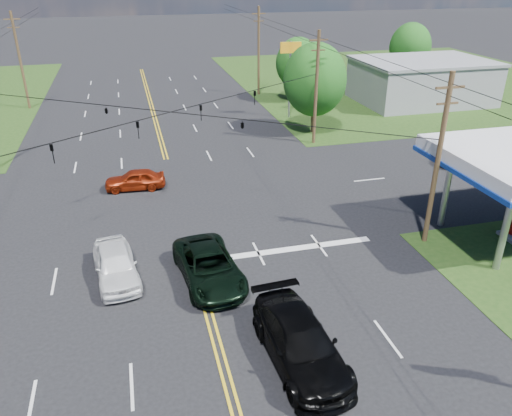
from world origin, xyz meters
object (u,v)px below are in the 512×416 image
object	(u,v)px
pole_se	(438,160)
retail_ne	(421,82)
tree_right_b	(298,63)
pickup_white	(116,264)
pickup_dkgreen	(209,266)
suv_black	(300,342)
pole_left_far	(20,60)
pole_ne	(316,87)
pole_right_far	(259,50)
tree_right_a	(315,80)
tree_far_r	(410,47)

from	to	relation	value
pole_se	retail_ne	bearing A→B (deg)	59.62
tree_right_b	pickup_white	world-z (taller)	tree_right_b
pickup_dkgreen	suv_black	world-z (taller)	suv_black
pole_left_far	pole_ne	bearing A→B (deg)	-36.16
pickup_dkgreen	pickup_white	size ratio (longest dim) A/B	1.19
pole_ne	pole_right_far	world-z (taller)	pole_right_far
pole_ne	pole_right_far	distance (m)	19.00
pickup_white	pole_ne	bearing A→B (deg)	38.92
pole_left_far	pole_right_far	size ratio (longest dim) A/B	1.00
pickup_white	tree_right_b	bearing A→B (deg)	50.80
tree_right_b	pickup_dkgreen	distance (m)	37.58
retail_ne	tree_right_b	size ratio (longest dim) A/B	1.98
retail_ne	suv_black	world-z (taller)	retail_ne
pole_right_far	tree_right_a	distance (m)	16.03
pole_right_far	tree_right_a	bearing A→B (deg)	-86.42
tree_right_b	pickup_dkgreen	bearing A→B (deg)	-115.31
pole_se	pole_right_far	xyz separation A→B (m)	(0.00, 37.00, 0.25)
retail_ne	suv_black	size ratio (longest dim) A/B	2.27
pole_left_far	pole_right_far	bearing A→B (deg)	0.00
pole_ne	suv_black	distance (m)	27.46
pole_right_far	pickup_white	xyz separation A→B (m)	(-16.95, -36.52, -4.34)
pickup_white	tree_right_a	bearing A→B (deg)	41.79
pole_se	pickup_dkgreen	xyz separation A→B (m)	(-12.50, -0.84, -4.11)
pole_left_far	suv_black	xyz separation A→B (m)	(16.00, -44.26, -4.27)
tree_right_a	tree_right_b	distance (m)	12.27
pole_se	suv_black	size ratio (longest dim) A/B	1.54
retail_ne	pole_se	world-z (taller)	pole_se
pole_left_far	tree_far_r	distance (m)	47.05
pole_ne	pickup_white	xyz separation A→B (m)	(-16.95, -17.52, -4.09)
pole_left_far	tree_right_b	world-z (taller)	pole_left_far
retail_ne	tree_far_r	world-z (taller)	tree_far_r
pole_left_far	pickup_dkgreen	bearing A→B (deg)	-70.36
pickup_white	tree_far_r	bearing A→B (deg)	38.39
pole_left_far	tree_right_b	xyz separation A→B (m)	(29.50, -4.00, -0.95)
tree_right_b	tree_far_r	distance (m)	18.50
pole_ne	pickup_dkgreen	world-z (taller)	pole_ne
retail_ne	tree_right_a	bearing A→B (deg)	-153.43
pole_right_far	tree_right_b	bearing A→B (deg)	-48.81
pole_left_far	tree_right_a	bearing A→B (deg)	-30.65
pole_se	pole_ne	world-z (taller)	same
retail_ne	pole_right_far	world-z (taller)	pole_right_far
pole_left_far	pole_right_far	world-z (taller)	same
pole_ne	pickup_dkgreen	xyz separation A→B (m)	(-12.50, -18.84, -4.11)
tree_right_b	pickup_dkgreen	xyz separation A→B (m)	(-16.00, -33.84, -3.41)
tree_right_b	suv_black	world-z (taller)	tree_right_b
retail_ne	pole_left_far	distance (m)	43.84
pole_se	pickup_white	xyz separation A→B (m)	(-16.95, 0.48, -4.09)
retail_ne	suv_black	xyz separation A→B (m)	(-27.00, -36.26, -1.30)
pole_se	pole_right_far	world-z (taller)	pole_right_far
pole_se	pole_left_far	size ratio (longest dim) A/B	0.95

